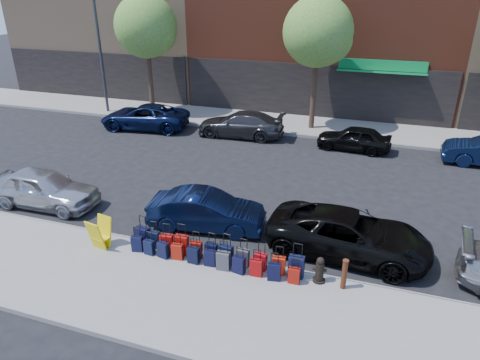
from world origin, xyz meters
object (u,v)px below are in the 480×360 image
(tree_center, at_px, (320,34))
(car_far_1, at_px, (241,124))
(streetlight, at_px, (102,41))
(car_far_2, at_px, (354,138))
(fire_hydrant, at_px, (320,270))
(bollard, at_px, (344,274))
(car_near_0, at_px, (44,188))
(car_near_2, at_px, (349,234))
(car_near_1, at_px, (207,211))
(display_rack, at_px, (100,234))
(suitcase_front_5, at_px, (211,252))
(tree_left, at_px, (148,28))
(car_far_0, at_px, (145,117))

(tree_center, relative_size, car_far_1, 1.50)
(streetlight, bearing_deg, tree_center, 2.98)
(car_far_1, bearing_deg, car_far_2, 85.11)
(fire_hydrant, distance_m, bollard, 0.69)
(tree_center, bearing_deg, car_far_1, -146.68)
(car_near_0, relative_size, car_near_2, 0.85)
(car_near_1, bearing_deg, display_rack, 125.07)
(car_near_0, bearing_deg, suitcase_front_5, -103.21)
(tree_center, height_order, suitcase_front_5, tree_center)
(car_far_2, bearing_deg, car_near_0, -42.91)
(fire_hydrant, distance_m, car_near_0, 10.91)
(streetlight, distance_m, car_near_2, 20.70)
(tree_center, xyz_separation_m, fire_hydrant, (2.58, -14.30, -4.90))
(streetlight, xyz_separation_m, car_far_2, (15.94, -1.99, -4.03))
(tree_left, distance_m, bollard, 20.47)
(tree_center, distance_m, car_far_0, 11.04)
(tree_center, xyz_separation_m, car_near_2, (3.17, -12.40, -4.71))
(fire_hydrant, xyz_separation_m, car_far_0, (-12.14, 11.43, 0.21))
(tree_left, bearing_deg, car_far_2, -11.70)
(tree_center, relative_size, car_near_1, 1.81)
(tree_left, bearing_deg, car_far_1, -19.84)
(tree_center, bearing_deg, suitcase_front_5, -92.76)
(car_near_0, bearing_deg, tree_left, 8.48)
(tree_left, height_order, car_far_1, tree_left)
(tree_center, height_order, car_far_1, tree_center)
(bollard, bearing_deg, display_rack, -177.05)
(display_rack, distance_m, car_far_2, 13.86)
(tree_left, height_order, display_rack, tree_left)
(bollard, bearing_deg, car_far_1, 120.28)
(car_near_2, distance_m, car_far_0, 15.91)
(tree_left, distance_m, suitcase_front_5, 18.04)
(car_far_0, bearing_deg, display_rack, 16.62)
(display_rack, xyz_separation_m, car_near_0, (-3.93, 2.01, 0.08))
(car_near_2, xyz_separation_m, car_far_2, (-0.67, 9.71, -0.07))
(bollard, bearing_deg, car_near_1, 157.45)
(suitcase_front_5, distance_m, car_far_1, 12.24)
(display_rack, bearing_deg, tree_left, 123.05)
(display_rack, bearing_deg, bollard, 13.19)
(fire_hydrant, bearing_deg, car_near_1, 155.79)
(display_rack, height_order, car_far_1, car_far_1)
(bollard, xyz_separation_m, car_near_2, (-0.08, 1.99, 0.08))
(suitcase_front_5, distance_m, display_rack, 3.63)
(streetlight, relative_size, car_near_2, 1.59)
(tree_center, height_order, car_near_1, tree_center)
(suitcase_front_5, height_order, car_far_2, car_far_2)
(tree_center, relative_size, streetlight, 0.91)
(tree_left, distance_m, streetlight, 3.11)
(fire_hydrant, distance_m, car_near_1, 4.67)
(fire_hydrant, height_order, car_far_2, car_far_2)
(tree_center, relative_size, suitcase_front_5, 7.97)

